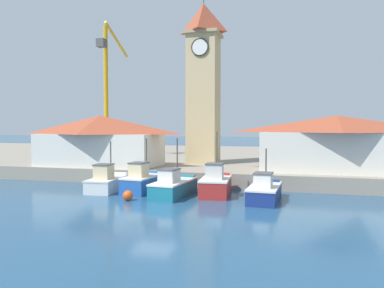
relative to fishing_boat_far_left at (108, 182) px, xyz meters
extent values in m
plane|color=navy|center=(5.83, -5.10, -0.71)|extent=(300.00, 300.00, 0.00)
cube|color=gray|center=(5.83, 23.13, -0.09)|extent=(120.00, 40.00, 1.24)
cube|color=silver|center=(0.00, 0.08, -0.25)|extent=(2.28, 4.62, 0.93)
cube|color=silver|center=(-0.15, 2.07, 0.33)|extent=(1.70, 0.72, 0.24)
cube|color=silver|center=(0.00, 0.08, 0.26)|extent=(2.34, 4.69, 0.12)
cube|color=beige|center=(0.05, -0.70, 0.85)|extent=(1.27, 1.43, 1.06)
cube|color=#4C4C51|center=(0.05, -0.70, 1.42)|extent=(1.35, 1.52, 0.08)
cylinder|color=#4C4742|center=(-0.04, 0.64, 1.73)|extent=(0.10, 0.10, 2.82)
torus|color=black|center=(-1.07, 0.23, -0.25)|extent=(0.16, 0.53, 0.52)
cube|color=#2356A8|center=(2.89, 0.32, -0.14)|extent=(2.20, 4.35, 1.15)
cube|color=#2356A8|center=(3.04, 2.17, 0.56)|extent=(1.62, 0.73, 0.24)
cube|color=silver|center=(2.89, 0.32, 0.49)|extent=(2.26, 4.42, 0.12)
cube|color=beige|center=(2.83, -0.41, 1.05)|extent=(1.21, 1.35, 1.01)
cube|color=#4C4C51|center=(2.83, -0.41, 1.60)|extent=(1.30, 1.44, 0.08)
cylinder|color=#4C4742|center=(2.93, 0.85, 1.97)|extent=(0.10, 0.10, 2.85)
torus|color=black|center=(1.90, 0.61, -0.14)|extent=(0.16, 0.53, 0.52)
cube|color=#196B7F|center=(5.73, -0.76, -0.20)|extent=(2.28, 5.09, 1.03)
cube|color=#196B7F|center=(5.91, 1.46, 0.43)|extent=(1.64, 0.73, 0.24)
cube|color=silver|center=(5.73, -0.76, 0.36)|extent=(2.35, 5.15, 0.12)
cube|color=beige|center=(5.66, -1.62, 0.86)|extent=(1.25, 1.57, 0.87)
cube|color=#4C4C51|center=(5.66, -1.62, 1.34)|extent=(1.33, 1.66, 0.08)
cylinder|color=#4C4742|center=(5.78, -0.14, 1.94)|extent=(0.10, 0.10, 3.03)
torus|color=black|center=(4.74, -0.43, -0.20)|extent=(0.16, 0.53, 0.52)
cube|color=#AD2823|center=(8.60, 0.35, -0.13)|extent=(2.29, 4.28, 1.18)
cube|color=#AD2823|center=(8.45, 2.16, 0.58)|extent=(1.71, 0.74, 0.24)
cube|color=silver|center=(8.60, 0.35, 0.51)|extent=(2.36, 4.34, 0.12)
cube|color=beige|center=(8.66, -0.37, 1.10)|extent=(1.27, 1.33, 1.06)
cube|color=#4C4C51|center=(8.66, -0.37, 1.67)|extent=(1.36, 1.42, 0.08)
cylinder|color=#4C4742|center=(8.55, 0.87, 2.27)|extent=(0.10, 0.10, 3.39)
torus|color=black|center=(7.52, 0.47, -0.13)|extent=(0.16, 0.53, 0.52)
cube|color=navy|center=(12.21, -0.78, -0.24)|extent=(2.10, 4.74, 0.94)
cube|color=navy|center=(12.32, 1.29, 0.34)|extent=(1.60, 0.68, 0.24)
cube|color=silver|center=(12.21, -0.78, 0.27)|extent=(2.16, 4.80, 0.12)
cube|color=silver|center=(12.17, -1.59, 0.78)|extent=(1.18, 1.45, 0.89)
cube|color=#4C4C51|center=(12.17, -1.59, 1.26)|extent=(1.27, 1.53, 0.08)
cylinder|color=#4C4742|center=(12.24, -0.20, 1.57)|extent=(0.10, 0.10, 2.47)
torus|color=black|center=(11.22, -0.49, -0.24)|extent=(0.15, 0.53, 0.52)
cube|color=tan|center=(5.12, 10.84, 6.99)|extent=(2.97, 2.97, 12.93)
cube|color=tan|center=(5.12, 10.84, 13.61)|extent=(3.47, 3.47, 0.30)
pyramid|color=#A3472D|center=(5.12, 10.84, 15.24)|extent=(3.47, 3.47, 2.96)
cylinder|color=white|center=(5.12, 9.29, 12.04)|extent=(1.63, 0.12, 1.63)
torus|color=#332D23|center=(5.12, 9.25, 12.04)|extent=(1.75, 0.12, 1.75)
cube|color=silver|center=(-4.12, 6.27, 2.06)|extent=(11.47, 5.42, 3.07)
pyramid|color=#A3472D|center=(-4.12, 6.27, 4.49)|extent=(11.87, 5.82, 1.78)
cube|color=silver|center=(17.61, 7.40, 2.18)|extent=(12.50, 5.82, 3.32)
pyramid|color=#A3472D|center=(17.61, 7.40, 4.55)|extent=(12.90, 6.22, 1.41)
cube|color=#976E11|center=(-9.07, 16.84, 1.13)|extent=(2.00, 2.00, 1.20)
cylinder|color=gold|center=(-9.07, 16.84, 9.34)|extent=(0.56, 0.56, 15.23)
cylinder|color=gold|center=(-9.56, 20.96, 16.08)|extent=(1.35, 8.41, 3.15)
cube|color=#4C4C4C|center=(-8.92, 15.52, 14.55)|extent=(1.00, 1.00, 1.00)
sphere|color=#E54C19|center=(3.23, -3.20, -0.36)|extent=(0.70, 0.70, 0.70)
cylinder|color=#33333D|center=(0.97, 4.42, 0.95)|extent=(0.22, 0.22, 0.85)
cube|color=#338C4C|center=(0.97, 4.42, 1.66)|extent=(0.34, 0.22, 0.56)
sphere|color=#9E7051|center=(0.97, 4.42, 2.05)|extent=(0.20, 0.20, 0.20)
camera|label=1|loc=(14.10, -26.39, 4.38)|focal=35.00mm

